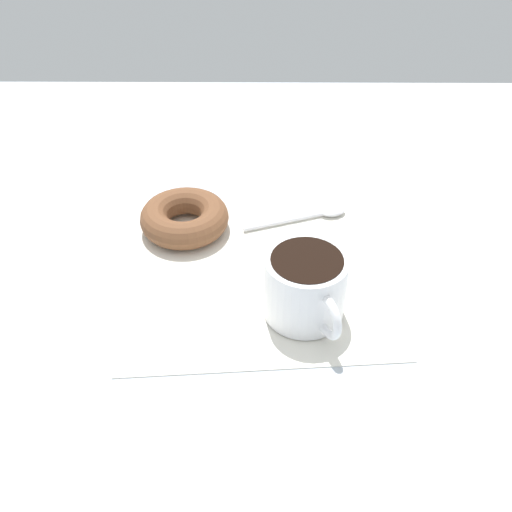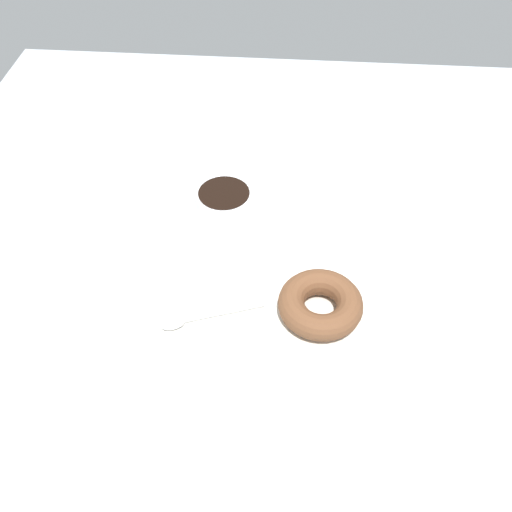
# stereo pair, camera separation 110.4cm
# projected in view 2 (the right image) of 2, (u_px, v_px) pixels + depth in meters

# --- Properties ---
(ground_plane) EXTENTS (1.20, 1.20, 0.02)m
(ground_plane) POSITION_uv_depth(u_px,v_px,m) (269.00, 258.00, 0.87)
(ground_plane) COLOR #B2BCC6
(napkin) EXTENTS (0.33, 0.33, 0.00)m
(napkin) POSITION_uv_depth(u_px,v_px,m) (256.00, 266.00, 0.85)
(napkin) COLOR white
(napkin) RESTS_ON ground_plane
(coffee_cup) EXTENTS (0.11, 0.09, 0.08)m
(coffee_cup) POSITION_uv_depth(u_px,v_px,m) (225.00, 210.00, 0.87)
(coffee_cup) COLOR white
(coffee_cup) RESTS_ON napkin
(donut) EXTENTS (0.12, 0.12, 0.04)m
(donut) POSITION_uv_depth(u_px,v_px,m) (320.00, 304.00, 0.77)
(donut) COLOR brown
(donut) RESTS_ON napkin
(spoon) EXTENTS (0.06, 0.14, 0.01)m
(spoon) POSITION_uv_depth(u_px,v_px,m) (188.00, 319.00, 0.77)
(spoon) COLOR silver
(spoon) RESTS_ON napkin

